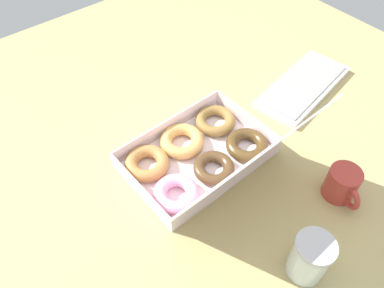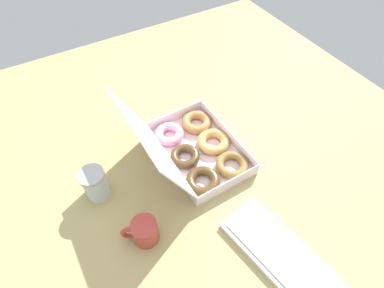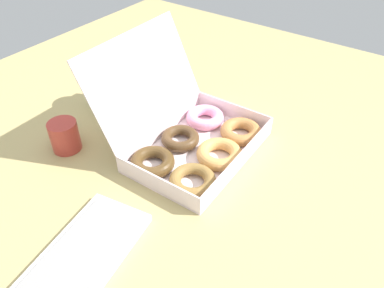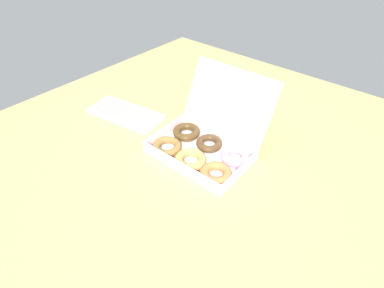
{
  "view_description": "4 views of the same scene",
  "coord_description": "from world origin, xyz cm",
  "px_view_note": "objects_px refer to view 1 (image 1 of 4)",
  "views": [
    {
      "loc": [
        41.72,
        44.3,
        77.53
      ],
      "look_at": [
        2.01,
        -4.03,
        4.83
      ],
      "focal_mm": 35.0,
      "sensor_mm": 36.0,
      "label": 1
    },
    {
      "loc": [
        -54.96,
        33.48,
        86.55
      ],
      "look_at": [
        2.9,
        -0.07,
        4.68
      ],
      "focal_mm": 28.0,
      "sensor_mm": 36.0,
      "label": 2
    },
    {
      "loc": [
        -61.94,
        -45.22,
        65.27
      ],
      "look_at": [
        -1.36,
        -2.03,
        4.39
      ],
      "focal_mm": 35.0,
      "sensor_mm": 36.0,
      "label": 3
    },
    {
      "loc": [
        55.52,
        -70.91,
        76.43
      ],
      "look_at": [
        -0.86,
        -4.35,
        5.55
      ],
      "focal_mm": 28.0,
      "sensor_mm": 36.0,
      "label": 4
    }
  ],
  "objects_px": {
    "coffee_mug": "(343,184)",
    "glass_jar": "(310,258)",
    "donut_box": "(201,155)",
    "keyboard": "(304,86)"
  },
  "relations": [
    {
      "from": "keyboard",
      "to": "glass_jar",
      "type": "height_order",
      "value": "glass_jar"
    },
    {
      "from": "donut_box",
      "to": "glass_jar",
      "type": "height_order",
      "value": "donut_box"
    },
    {
      "from": "donut_box",
      "to": "coffee_mug",
      "type": "distance_m",
      "value": 0.35
    },
    {
      "from": "donut_box",
      "to": "keyboard",
      "type": "height_order",
      "value": "donut_box"
    },
    {
      "from": "keyboard",
      "to": "coffee_mug",
      "type": "xyz_separation_m",
      "value": [
        0.24,
        0.31,
        0.03
      ]
    },
    {
      "from": "keyboard",
      "to": "glass_jar",
      "type": "relative_size",
      "value": 3.18
    },
    {
      "from": "coffee_mug",
      "to": "glass_jar",
      "type": "xyz_separation_m",
      "value": [
        0.21,
        0.07,
        0.01
      ]
    },
    {
      "from": "donut_box",
      "to": "coffee_mug",
      "type": "height_order",
      "value": "donut_box"
    },
    {
      "from": "coffee_mug",
      "to": "glass_jar",
      "type": "height_order",
      "value": "glass_jar"
    },
    {
      "from": "keyboard",
      "to": "coffee_mug",
      "type": "relative_size",
      "value": 3.43
    }
  ]
}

